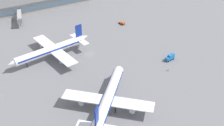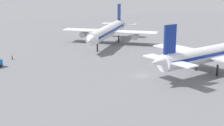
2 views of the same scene
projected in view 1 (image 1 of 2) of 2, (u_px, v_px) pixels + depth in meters
name	position (u px, v px, depth m)	size (l,w,h in m)	color
ground	(89.00, 54.00, 165.78)	(288.00, 288.00, 0.00)	slate
terminal_building	(34.00, 3.00, 217.47)	(89.80, 19.21, 8.83)	#9E9993
airplane_at_gate	(108.00, 97.00, 125.18)	(37.75, 39.13, 14.90)	white
airplane_taxiing	(52.00, 50.00, 159.04)	(48.22, 38.99, 14.69)	white
catering_truck	(170.00, 57.00, 159.38)	(5.81, 2.84, 3.30)	black
pushback_tractor	(122.00, 23.00, 197.39)	(2.69, 4.61, 1.90)	black
ground_crew_worker	(168.00, 69.00, 151.07)	(0.56, 0.47, 1.67)	#1E2338
jet_bridge	(19.00, 17.00, 195.95)	(7.09, 17.63, 6.74)	#9E9993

